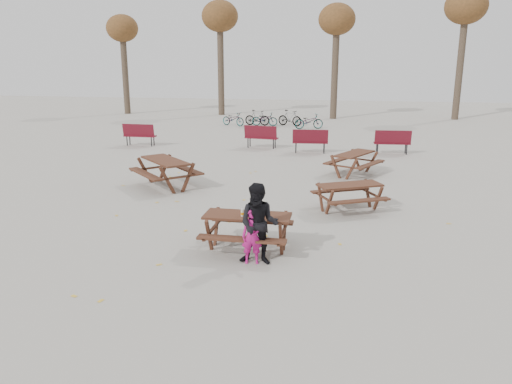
% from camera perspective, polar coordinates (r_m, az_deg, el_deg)
% --- Properties ---
extents(ground, '(80.00, 80.00, 0.00)m').
position_cam_1_polar(ground, '(10.63, -0.97, -6.59)').
color(ground, gray).
rests_on(ground, ground).
extents(main_picnic_table, '(1.80, 1.45, 0.78)m').
position_cam_1_polar(main_picnic_table, '(10.43, -0.99, -3.59)').
color(main_picnic_table, '#3C1F15').
rests_on(main_picnic_table, ground).
extents(food_tray, '(0.18, 0.11, 0.03)m').
position_cam_1_polar(food_tray, '(10.20, 0.23, -2.81)').
color(food_tray, white).
rests_on(food_tray, main_picnic_table).
extents(bread_roll, '(0.14, 0.06, 0.05)m').
position_cam_1_polar(bread_roll, '(10.19, 0.23, -2.58)').
color(bread_roll, tan).
rests_on(bread_roll, food_tray).
extents(soda_bottle, '(0.07, 0.07, 0.17)m').
position_cam_1_polar(soda_bottle, '(10.25, -1.58, -2.40)').
color(soda_bottle, silver).
rests_on(soda_bottle, main_picnic_table).
extents(child, '(0.46, 0.35, 1.12)m').
position_cam_1_polar(child, '(9.77, -0.44, -5.05)').
color(child, '#B41671').
rests_on(child, ground).
extents(adult, '(0.80, 0.63, 1.62)m').
position_cam_1_polar(adult, '(9.67, 0.33, -3.71)').
color(adult, black).
rests_on(adult, ground).
extents(picnic_table_east, '(2.11, 1.97, 0.72)m').
position_cam_1_polar(picnic_table_east, '(13.42, 10.60, -0.61)').
color(picnic_table_east, '#3C1F15').
rests_on(picnic_table_east, ground).
extents(picnic_table_north, '(2.60, 2.60, 0.88)m').
position_cam_1_polar(picnic_table_north, '(15.87, -10.26, 2.11)').
color(picnic_table_north, '#3C1F15').
rests_on(picnic_table_north, ground).
extents(picnic_table_far, '(2.13, 2.27, 0.78)m').
position_cam_1_polar(picnic_table_far, '(17.62, 11.14, 3.17)').
color(picnic_table_far, '#3C1F15').
rests_on(picnic_table_far, ground).
extents(park_bench_row, '(12.90, 1.50, 1.03)m').
position_cam_1_polar(park_bench_row, '(22.13, 1.92, 6.15)').
color(park_bench_row, maroon).
rests_on(park_bench_row, ground).
extents(bicycle_row, '(6.28, 2.14, 0.95)m').
position_cam_1_polar(bicycle_row, '(30.02, 1.86, 8.33)').
color(bicycle_row, black).
rests_on(bicycle_row, ground).
extents(tree_row, '(32.17, 3.52, 8.26)m').
position_cam_1_polar(tree_row, '(34.94, 9.07, 18.55)').
color(tree_row, '#382B21').
rests_on(tree_row, ground).
extents(fallen_leaves, '(11.00, 11.00, 0.01)m').
position_cam_1_polar(fallen_leaves, '(12.89, 3.39, -2.69)').
color(fallen_leaves, gold).
rests_on(fallen_leaves, ground).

